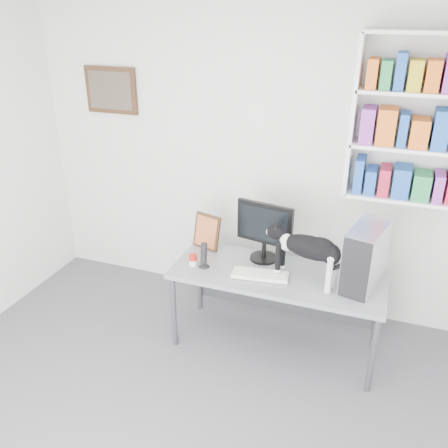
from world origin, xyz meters
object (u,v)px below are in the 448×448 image
(cat, at_px, (308,259))
(monitor, at_px, (265,231))
(speaker, at_px, (204,255))
(keyboard, at_px, (260,275))
(pc_tower, at_px, (366,256))
(bookshelf, at_px, (425,121))
(desk, at_px, (276,310))
(soup_can, at_px, (193,260))
(leaning_print, at_px, (207,231))

(cat, bearing_deg, monitor, 161.28)
(speaker, bearing_deg, keyboard, -1.08)
(keyboard, bearing_deg, pc_tower, 3.80)
(bookshelf, distance_m, pc_tower, 1.07)
(bookshelf, relative_size, monitor, 2.43)
(monitor, bearing_deg, desk, -38.61)
(speaker, bearing_deg, pc_tower, 5.53)
(keyboard, relative_size, soup_can, 4.57)
(leaning_print, bearing_deg, bookshelf, 28.50)
(desk, bearing_deg, leaning_print, 161.98)
(speaker, bearing_deg, monitor, 32.42)
(desk, height_order, speaker, speaker)
(pc_tower, xyz_separation_m, leaning_print, (-1.32, 0.15, -0.08))
(bookshelf, xyz_separation_m, cat, (-0.66, -0.61, -0.95))
(desk, distance_m, leaning_print, 0.88)
(pc_tower, bearing_deg, monitor, -176.12)
(monitor, xyz_separation_m, cat, (0.40, -0.24, -0.05))
(soup_can, distance_m, cat, 0.93)
(monitor, bearing_deg, speaker, -135.58)
(monitor, distance_m, keyboard, 0.37)
(soup_can, bearing_deg, speaker, 4.48)
(monitor, relative_size, leaning_print, 1.62)
(pc_tower, xyz_separation_m, speaker, (-1.22, -0.17, -0.13))
(monitor, bearing_deg, pc_tower, 1.16)
(monitor, height_order, speaker, monitor)
(desk, bearing_deg, pc_tower, 5.74)
(soup_can, bearing_deg, leaning_print, 91.57)
(speaker, height_order, soup_can, speaker)
(soup_can, bearing_deg, pc_tower, 7.47)
(monitor, height_order, soup_can, monitor)
(pc_tower, relative_size, soup_can, 5.04)
(speaker, distance_m, cat, 0.82)
(keyboard, xyz_separation_m, cat, (0.35, 0.03, 0.19))
(speaker, relative_size, soup_can, 2.27)
(soup_can, height_order, cat, cat)
(monitor, relative_size, soup_can, 5.35)
(speaker, bearing_deg, leaning_print, 105.59)
(bookshelf, distance_m, monitor, 1.44)
(pc_tower, distance_m, leaning_print, 1.34)
(leaning_print, relative_size, soup_can, 3.31)
(keyboard, distance_m, soup_can, 0.56)
(pc_tower, distance_m, speaker, 1.24)
(desk, height_order, keyboard, keyboard)
(bookshelf, xyz_separation_m, keyboard, (-1.01, -0.64, -1.14))
(desk, distance_m, soup_can, 0.79)
(monitor, relative_size, pc_tower, 1.06)
(bookshelf, bearing_deg, desk, -148.30)
(leaning_print, height_order, soup_can, leaning_print)
(desk, bearing_deg, speaker, -170.63)
(monitor, distance_m, pc_tower, 0.81)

